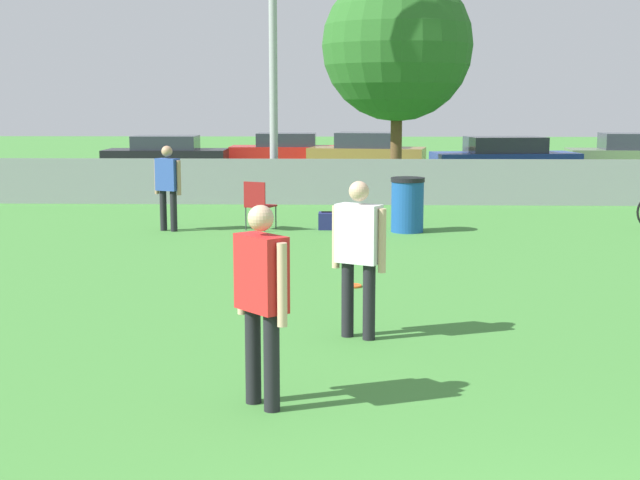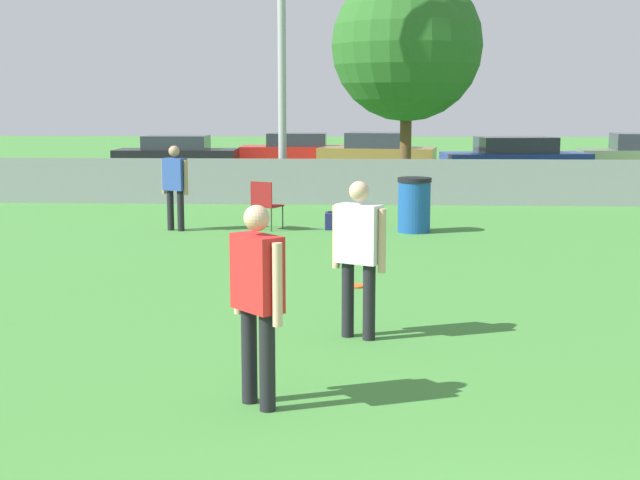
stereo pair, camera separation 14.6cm
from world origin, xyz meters
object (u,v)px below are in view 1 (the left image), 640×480
folding_chair_sideline (258,202)px  parked_car_tan (367,154)px  player_defender_red (262,291)px  spectator_in_blue (168,182)px  frisbee_disc (352,286)px  parked_car_red (287,151)px  parked_car_dark (166,155)px  tree_near_pole (397,46)px  trash_bin (407,205)px  parked_car_blue (505,159)px  player_receiver_white (359,248)px  gear_bag_sideline (337,221)px  parked_car_olive (637,156)px

folding_chair_sideline → parked_car_tan: size_ratio=0.23×
player_defender_red → spectator_in_blue: (-2.76, 9.85, -0.02)m
frisbee_disc → parked_car_red: parked_car_red is taller
frisbee_disc → parked_car_red: 20.73m
parked_car_dark → player_defender_red: bearing=-78.3°
frisbee_disc → tree_near_pole: bearing=84.7°
spectator_in_blue → trash_bin: 4.58m
spectator_in_blue → parked_car_dark: bearing=-54.0°
trash_bin → parked_car_tan: (-0.50, 13.90, 0.16)m
spectator_in_blue → parked_car_blue: (8.36, 11.64, -0.28)m
parked_car_dark → parked_car_tan: size_ratio=1.00×
trash_bin → parked_car_blue: size_ratio=0.22×
trash_bin → parked_car_tan: bearing=92.1°
tree_near_pole → player_receiver_white: bearing=-94.3°
trash_bin → spectator_in_blue: bearing=-179.6°
frisbee_disc → parked_car_dark: bearing=108.8°
tree_near_pole → parked_car_red: bearing=116.7°
gear_bag_sideline → parked_car_olive: (9.68, 12.51, 0.53)m
parked_car_tan → frisbee_disc: bearing=-82.2°
frisbee_disc → gear_bag_sideline: (-0.28, 5.45, 0.15)m
player_defender_red → parked_car_dark: 23.92m
spectator_in_blue → parked_car_red: size_ratio=0.40×
trash_bin → parked_car_dark: 15.27m
player_defender_red → parked_car_tan: size_ratio=0.40×
player_receiver_white → parked_car_olive: 22.59m
tree_near_pole → folding_chair_sideline: bearing=-110.4°
tree_near_pole → frisbee_disc: tree_near_pole is taller
trash_bin → player_defender_red: bearing=-100.3°
spectator_in_blue → player_receiver_white: bearing=139.0°
tree_near_pole → parked_car_olive: (8.14, 4.49, -3.28)m
player_defender_red → parked_car_blue: (5.60, 21.50, -0.30)m
spectator_in_blue → parked_car_blue: spectator_in_blue is taller
parked_car_red → parked_car_tan: parked_car_tan is taller
spectator_in_blue → parked_car_red: 15.55m
trash_bin → parked_car_olive: 15.31m
spectator_in_blue → gear_bag_sideline: (3.22, 0.36, -0.78)m
parked_car_red → parked_car_olive: parked_car_olive is taller
frisbee_disc → parked_car_red: (-2.33, 20.59, 0.65)m
gear_bag_sideline → parked_car_olive: 15.83m
parked_car_dark → parked_car_olive: 15.71m
gear_bag_sideline → parked_car_blue: bearing=65.5°
frisbee_disc → parked_car_blue: (4.86, 16.73, 0.65)m
frisbee_disc → gear_bag_sideline: 5.46m
folding_chair_sideline → parked_car_red: (-0.54, 15.34, 0.12)m
trash_bin → gear_bag_sideline: 1.43m
player_receiver_white → frisbee_disc: size_ratio=6.34×
frisbee_disc → folding_chair_sideline: size_ratio=0.28×
parked_car_tan → gear_bag_sideline: bearing=-84.1°
player_receiver_white → spectator_in_blue: (-3.56, 7.70, -0.02)m
player_defender_red → trash_bin: size_ratio=1.59×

